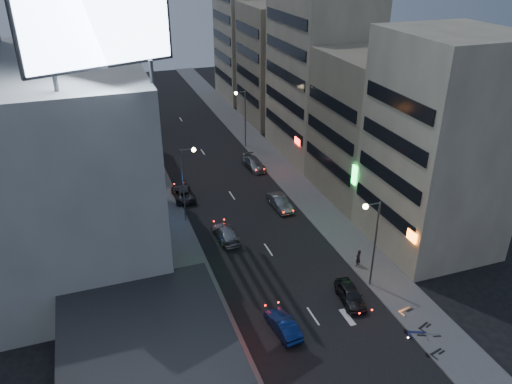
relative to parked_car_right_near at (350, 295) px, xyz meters
name	(u,v)px	position (x,y,z in m)	size (l,w,h in m)	color
ground	(337,351)	(-3.61, -4.66, -0.69)	(180.00, 180.00, 0.00)	black
sidewalk_left	(157,191)	(-11.61, 25.34, -0.63)	(4.00, 120.00, 0.12)	#4C4C4F
sidewalk_right	(283,172)	(4.39, 25.34, -0.63)	(4.00, 120.00, 0.12)	#4C4C4F
food_court	(135,360)	(-17.51, -2.66, 1.30)	(11.00, 13.00, 3.88)	#BFB296
white_building	(64,163)	(-20.61, 15.34, 8.31)	(14.00, 24.00, 18.00)	#B0B0AB
shophouse_near	(440,146)	(11.39, 5.84, 9.31)	(10.00, 11.00, 20.00)	#BFB296
shophouse_mid	(374,126)	(11.89, 17.34, 7.31)	(11.00, 12.00, 16.00)	gray
shophouse_far	(320,73)	(11.39, 30.34, 10.31)	(10.00, 14.00, 22.00)	#BFB296
far_left_a	(73,82)	(-19.11, 40.34, 9.31)	(11.00, 10.00, 20.00)	#B0B0AB
far_left_b	(71,78)	(-19.61, 53.34, 6.81)	(12.00, 10.00, 15.00)	gray
far_right_a	(280,64)	(11.89, 45.34, 8.31)	(11.00, 12.00, 18.00)	gray
far_right_b	(254,30)	(12.39, 59.34, 11.31)	(12.00, 12.00, 24.00)	#BFB296
billboard	(98,28)	(-16.61, 5.32, 20.97)	(9.52, 3.75, 6.20)	#595B60
street_lamp_right_near	(372,233)	(2.29, 1.34, 4.68)	(1.60, 0.44, 8.02)	#595B60
street_lamp_left	(186,174)	(-9.52, 17.34, 4.68)	(1.60, 0.44, 8.02)	#595B60
street_lamp_right_far	(242,111)	(2.29, 35.34, 4.68)	(1.60, 0.44, 8.02)	#595B60
parked_car_right_near	(350,295)	(0.00, 0.00, 0.00)	(1.62, 4.04, 1.38)	#232328
parked_car_right_mid	(280,202)	(0.48, 16.71, 0.02)	(1.49, 4.29, 1.41)	gray
parked_car_left	(183,193)	(-9.07, 22.56, -0.03)	(2.17, 4.70, 1.31)	#2C2B31
parked_car_right_far	(254,163)	(1.32, 27.77, 0.00)	(1.92, 4.72, 1.37)	#969A9E
road_car_blue	(283,325)	(-6.53, -1.46, -0.03)	(1.39, 3.99, 1.32)	navy
road_car_silver	(225,233)	(-6.94, 12.55, -0.02)	(1.87, 4.60, 1.33)	#9B9CA3
person	(358,258)	(3.04, 4.09, 0.26)	(0.60, 0.40, 1.65)	black
scooter_black_a	(441,342)	(3.56, -6.90, -0.04)	(1.72, 0.57, 1.05)	black
scooter_silver_a	(440,327)	(4.46, -5.58, -0.05)	(1.70, 0.57, 1.04)	#B6B9BE
scooter_blue	(426,326)	(3.54, -5.15, 0.02)	(1.92, 0.64, 1.17)	navy
scooter_black_b	(427,316)	(4.32, -4.26, -0.05)	(1.69, 0.56, 1.03)	black
scooter_silver_b	(410,301)	(4.13, -2.28, -0.02)	(1.79, 0.60, 1.09)	#B8BCC0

